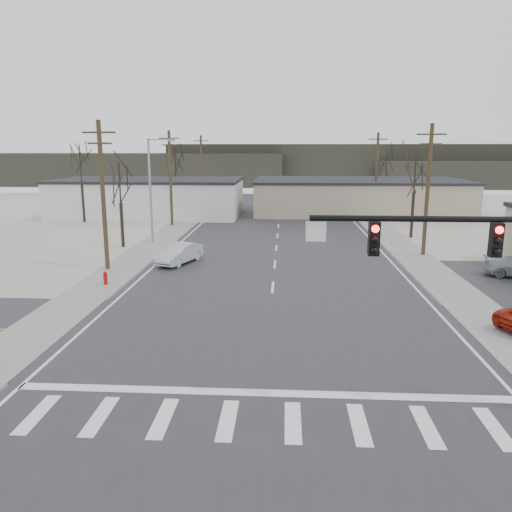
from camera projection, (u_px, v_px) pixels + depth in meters
The scene contains 24 objects.
ground at pixel (268, 337), 22.07m from camera, with size 140.00×140.00×0.00m, color silver.
main_road at pixel (275, 262), 36.70m from camera, with size 18.00×110.00×0.05m, color #272729.
cross_road at pixel (268, 337), 22.06m from camera, with size 90.00×10.00×0.04m, color #272729.
sidewalk_left at pixel (151, 247), 42.17m from camera, with size 3.00×90.00×0.06m, color gray.
sidewalk_right at pixel (405, 250), 40.97m from camera, with size 3.00×90.00×0.06m, color gray.
fire_hydrant at pixel (105, 278), 30.36m from camera, with size 0.24×0.24×0.87m.
building_left_far at pixel (150, 197), 61.52m from camera, with size 22.30×12.30×4.50m.
building_right_far at pixel (358, 196), 63.96m from camera, with size 26.30×14.30×4.30m.
upole_left_b at pixel (103, 194), 33.32m from camera, with size 2.20×0.30×10.00m.
upole_left_c at pixel (170, 177), 52.83m from camera, with size 2.20×0.30×10.00m.
upole_left_d at pixel (202, 169), 72.34m from camera, with size 2.20×0.30×10.00m.
upole_right_a at pixel (428, 188), 37.86m from camera, with size 2.20×0.30×10.00m.
upole_right_b at pixel (376, 173), 59.32m from camera, with size 2.20×0.30×10.00m.
streetlight_main at pixel (152, 185), 43.06m from camera, with size 2.40×0.25×9.00m.
tree_left_near at pixel (120, 185), 41.21m from camera, with size 3.30×3.30×7.35m.
tree_right_mid at pixel (415, 173), 45.46m from camera, with size 3.74×3.74×8.33m.
tree_left_far at pixel (175, 163), 66.40m from camera, with size 3.96×3.96×8.82m.
tree_right_far at pixel (386, 167), 70.76m from camera, with size 3.52×3.52×7.84m.
tree_left_mid at pixel (80, 166), 55.15m from camera, with size 3.96×3.96×8.82m.
hill_left at pixel (128, 169), 113.06m from camera, with size 70.00×18.00×7.00m, color #333026.
hill_center at pixel (348, 164), 113.91m from camera, with size 80.00×18.00×9.00m, color #333026.
sedan_crossing at pixel (179, 253), 35.95m from camera, with size 1.52×4.37×1.44m, color silver.
car_far_a at pixel (320, 201), 69.83m from camera, with size 2.28×5.61×1.63m, color black.
car_far_b at pixel (285, 196), 78.50m from camera, with size 1.66×4.12×1.40m, color black.
Camera 1 is at (0.68, -20.79, 8.21)m, focal length 35.00 mm.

